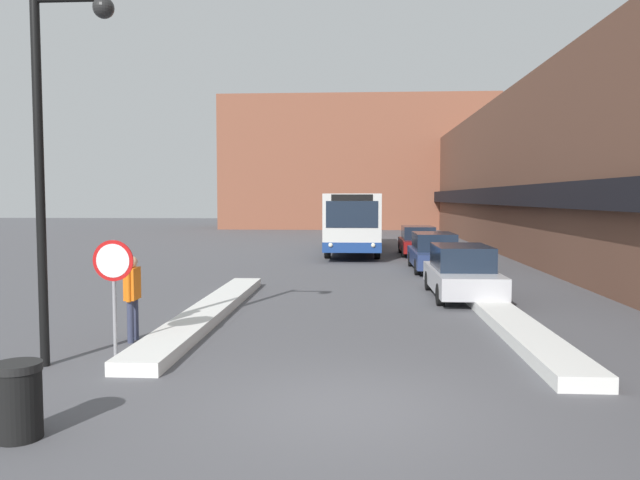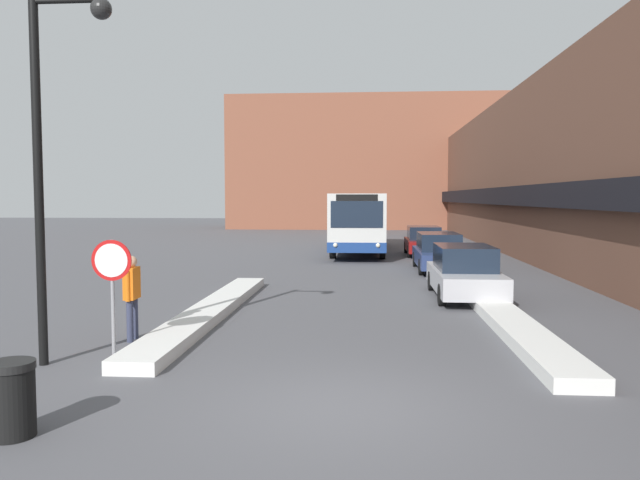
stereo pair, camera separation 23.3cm
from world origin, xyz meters
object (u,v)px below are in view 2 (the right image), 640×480
object	(u,v)px
stop_sign	(112,272)
trash_bin	(12,399)
parked_car_middle	(438,252)
parked_car_back	(424,241)
pedestrian	(132,290)
street_lamp	(53,138)
city_bus	(359,220)
parked_car_front	(464,272)

from	to	relation	value
stop_sign	trash_bin	size ratio (longest dim) A/B	2.30
parked_car_middle	trash_bin	distance (m)	19.63
parked_car_back	parked_car_middle	bearing A→B (deg)	-90.00
trash_bin	parked_car_back	bearing A→B (deg)	73.90
parked_car_back	pedestrian	world-z (taller)	pedestrian
parked_car_back	street_lamp	xyz separation A→B (m)	(-8.30, -21.82, 3.26)
parked_car_middle	trash_bin	size ratio (longest dim) A/B	5.11
stop_sign	street_lamp	xyz separation A→B (m)	(-0.73, -0.64, 2.41)
parked_car_middle	stop_sign	xyz separation A→B (m)	(-7.58, -14.35, 0.82)
parked_car_back	stop_sign	world-z (taller)	stop_sign
street_lamp	pedestrian	world-z (taller)	street_lamp
pedestrian	trash_bin	size ratio (longest dim) A/B	1.86
city_bus	street_lamp	bearing A→B (deg)	-101.81
street_lamp	city_bus	bearing A→B (deg)	78.19
city_bus	parked_car_middle	size ratio (longest dim) A/B	2.59
pedestrian	trash_bin	distance (m)	5.27
city_bus	stop_sign	bearing A→B (deg)	-100.39
street_lamp	pedestrian	size ratio (longest dim) A/B	3.65
parked_car_middle	parked_car_back	world-z (taller)	parked_car_middle
street_lamp	parked_car_middle	bearing A→B (deg)	61.03
street_lamp	trash_bin	size ratio (longest dim) A/B	6.80
city_bus	parked_car_back	world-z (taller)	city_bus
parked_car_middle	street_lamp	world-z (taller)	street_lamp
stop_sign	trash_bin	bearing A→B (deg)	-85.00
trash_bin	parked_car_middle	bearing A→B (deg)	68.37
parked_car_middle	stop_sign	world-z (taller)	stop_sign
parked_car_front	street_lamp	size ratio (longest dim) A/B	0.72
parked_car_front	trash_bin	size ratio (longest dim) A/B	4.88
parked_car_back	stop_sign	size ratio (longest dim) A/B	1.99
parked_car_middle	parked_car_front	bearing A→B (deg)	-90.00
stop_sign	trash_bin	world-z (taller)	stop_sign
stop_sign	street_lamp	distance (m)	2.60
parked_car_back	parked_car_front	bearing A→B (deg)	-90.00
pedestrian	trash_bin	bearing A→B (deg)	3.61
parked_car_front	stop_sign	distance (m)	10.68
parked_car_back	pedestrian	size ratio (longest dim) A/B	2.46
parked_car_back	trash_bin	distance (m)	26.09
parked_car_front	parked_car_back	world-z (taller)	parked_car_front
parked_car_front	pedestrian	world-z (taller)	pedestrian
parked_car_front	pedestrian	size ratio (longest dim) A/B	2.62
city_bus	pedestrian	size ratio (longest dim) A/B	7.10
stop_sign	pedestrian	world-z (taller)	stop_sign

